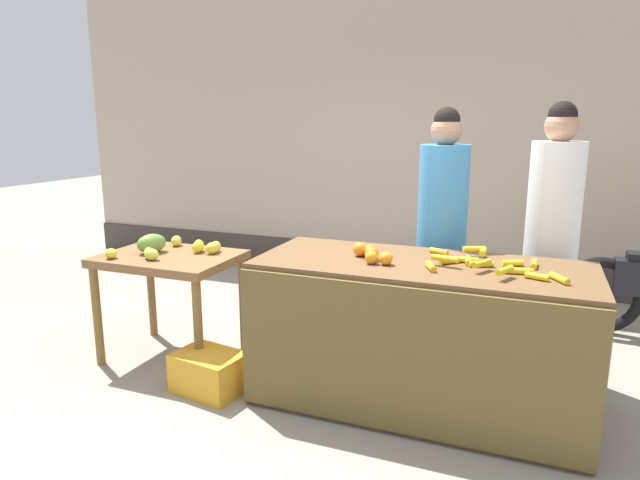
{
  "coord_description": "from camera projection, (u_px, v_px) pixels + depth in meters",
  "views": [
    {
      "loc": [
        1.12,
        -3.16,
        1.74
      ],
      "look_at": [
        -0.19,
        0.15,
        0.96
      ],
      "focal_mm": 30.74,
      "sensor_mm": 36.0,
      "label": 1
    }
  ],
  "objects": [
    {
      "name": "ground_plane",
      "position": [
        338.0,
        387.0,
        3.64
      ],
      "size": [
        24.0,
        24.0,
        0.0
      ],
      "primitive_type": "plane",
      "color": "gray"
    },
    {
      "name": "mango_papaya_pile",
      "position": [
        165.0,
        246.0,
        3.98
      ],
      "size": [
        0.7,
        0.62,
        0.14
      ],
      "color": "yellow",
      "rests_on": "side_table_wooden"
    },
    {
      "name": "produce_sack",
      "position": [
        308.0,
        304.0,
        4.56
      ],
      "size": [
        0.46,
        0.44,
        0.48
      ],
      "primitive_type": "ellipsoid",
      "rotation": [
        0.0,
        0.0,
        2.61
      ],
      "color": "tan",
      "rests_on": "ground"
    },
    {
      "name": "orange_pile",
      "position": [
        371.0,
        253.0,
        3.31
      ],
      "size": [
        0.29,
        0.24,
        0.09
      ],
      "color": "orange",
      "rests_on": "fruit_stall_counter"
    },
    {
      "name": "vendor_woman_blue_shirt",
      "position": [
        441.0,
        239.0,
        3.86
      ],
      "size": [
        0.34,
        0.34,
        1.83
      ],
      "color": "#33333D",
      "rests_on": "ground"
    },
    {
      "name": "side_table_wooden",
      "position": [
        170.0,
        270.0,
        3.97
      ],
      "size": [
        0.95,
        0.7,
        0.79
      ],
      "color": "brown",
      "rests_on": "ground"
    },
    {
      "name": "banana_bunch_pile",
      "position": [
        485.0,
        263.0,
        3.15
      ],
      "size": [
        0.81,
        0.57,
        0.07
      ],
      "color": "gold",
      "rests_on": "fruit_stall_counter"
    },
    {
      "name": "fruit_stall_counter",
      "position": [
        418.0,
        335.0,
        3.35
      ],
      "size": [
        1.98,
        0.85,
        0.91
      ],
      "color": "brown",
      "rests_on": "ground"
    },
    {
      "name": "market_wall_back",
      "position": [
        426.0,
        136.0,
        5.8
      ],
      "size": [
        8.72,
        0.23,
        3.22
      ],
      "color": "tan",
      "rests_on": "ground"
    },
    {
      "name": "vendor_woman_white_shirt",
      "position": [
        551.0,
        243.0,
        3.63
      ],
      "size": [
        0.34,
        0.34,
        1.86
      ],
      "color": "#33333D",
      "rests_on": "ground"
    },
    {
      "name": "produce_crate",
      "position": [
        209.0,
        372.0,
        3.57
      ],
      "size": [
        0.49,
        0.39,
        0.26
      ],
      "primitive_type": "cube",
      "rotation": [
        0.0,
        0.0,
        -0.16
      ],
      "color": "gold",
      "rests_on": "ground"
    }
  ]
}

